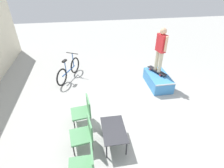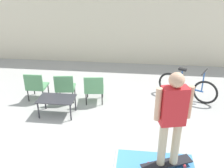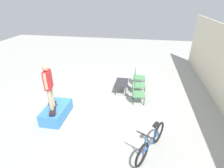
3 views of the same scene
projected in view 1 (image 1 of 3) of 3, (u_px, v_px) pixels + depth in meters
ground_plane at (141, 114)px, 5.45m from camera, size 24.00×24.00×0.00m
skate_ramp_box at (158, 80)px, 6.68m from camera, size 1.36×0.73×0.47m
skateboard_on_ramp at (157, 71)px, 6.68m from camera, size 0.88×0.53×0.07m
person_skater at (161, 47)px, 6.15m from camera, size 0.56×0.28×1.61m
coffee_table at (114, 131)px, 4.34m from camera, size 0.93×0.58×0.47m
patio_chair_left at (86, 165)px, 3.54m from camera, size 0.53×0.53×0.84m
patio_chair_center at (84, 133)px, 4.23m from camera, size 0.59×0.59×0.84m
patio_chair_right at (84, 110)px, 4.91m from camera, size 0.58×0.58×0.84m
bicycle at (69, 70)px, 7.04m from camera, size 1.56×0.85×0.95m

